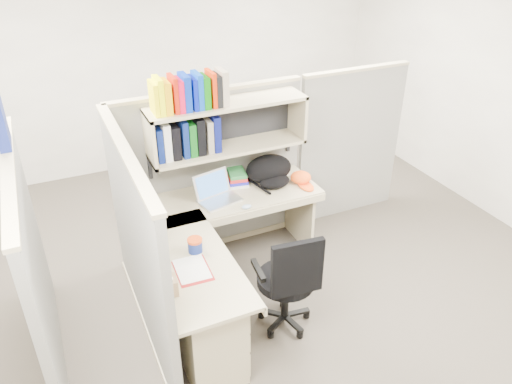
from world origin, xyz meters
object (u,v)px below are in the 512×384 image
laptop (219,189)px  snack_canister (195,245)px  desk (217,292)px  backpack (272,171)px  task_chair (287,295)px

laptop → snack_canister: bearing=-138.1°
desk → backpack: bearing=44.9°
desk → backpack: (0.89, 0.89, 0.42)m
backpack → task_chair: bearing=-104.1°
backpack → task_chair: 1.22m
backpack → snack_canister: backpack is taller
laptop → snack_canister: (-0.43, -0.61, -0.07)m
desk → laptop: (0.34, 0.79, 0.42)m
laptop → task_chair: (0.19, -0.95, -0.52)m
snack_canister → task_chair: (0.62, -0.34, -0.45)m
desk → laptop: bearing=67.0°
desk → laptop: size_ratio=5.02×
backpack → task_chair: (-0.36, -1.05, -0.52)m
backpack → task_chair: backpack is taller
desk → laptop: laptop is taller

